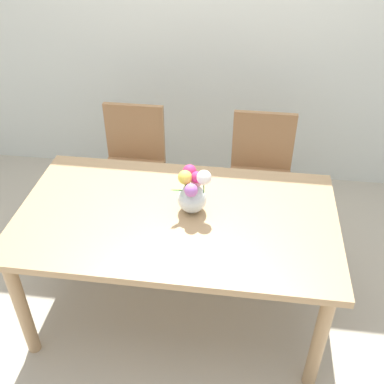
{
  "coord_description": "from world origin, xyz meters",
  "views": [
    {
      "loc": [
        0.33,
        -1.84,
        2.25
      ],
      "look_at": [
        0.08,
        0.05,
        0.86
      ],
      "focal_mm": 42.73,
      "sensor_mm": 36.0,
      "label": 1
    }
  ],
  "objects_px": {
    "dining_table": "(177,227)",
    "chair_right": "(261,170)",
    "chair_left": "(133,160)",
    "flower_vase": "(193,192)"
  },
  "relations": [
    {
      "from": "dining_table",
      "to": "chair_right",
      "type": "height_order",
      "value": "chair_right"
    },
    {
      "from": "chair_left",
      "to": "dining_table",
      "type": "bearing_deg",
      "value": 118.64
    },
    {
      "from": "chair_left",
      "to": "flower_vase",
      "type": "bearing_deg",
      "value": 124.33
    },
    {
      "from": "dining_table",
      "to": "chair_left",
      "type": "height_order",
      "value": "chair_left"
    },
    {
      "from": "flower_vase",
      "to": "chair_left",
      "type": "bearing_deg",
      "value": 124.33
    },
    {
      "from": "chair_left",
      "to": "chair_right",
      "type": "distance_m",
      "value": 0.9
    },
    {
      "from": "dining_table",
      "to": "flower_vase",
      "type": "relative_size",
      "value": 6.4
    },
    {
      "from": "chair_right",
      "to": "flower_vase",
      "type": "height_order",
      "value": "flower_vase"
    },
    {
      "from": "dining_table",
      "to": "chair_right",
      "type": "xyz_separation_m",
      "value": [
        0.45,
        0.82,
        -0.13
      ]
    },
    {
      "from": "dining_table",
      "to": "chair_left",
      "type": "xyz_separation_m",
      "value": [
        -0.45,
        0.82,
        -0.13
      ]
    }
  ]
}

